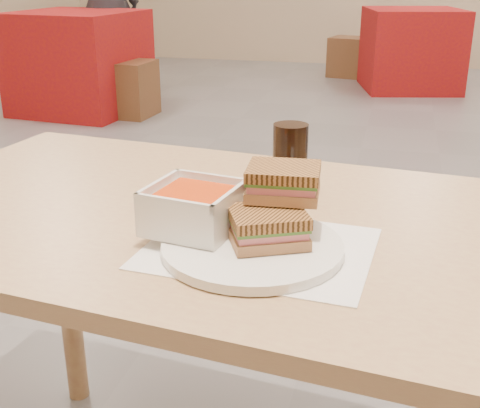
% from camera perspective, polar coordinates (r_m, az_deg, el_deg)
% --- Properties ---
extents(main_table, '(1.27, 0.82, 0.75)m').
position_cam_1_polar(main_table, '(1.10, -2.53, -6.27)').
color(main_table, tan).
rests_on(main_table, ground).
extents(tray_liner, '(0.34, 0.28, 0.00)m').
position_cam_1_polar(tray_liner, '(0.91, 1.79, -4.07)').
color(tray_liner, white).
rests_on(tray_liner, main_table).
extents(plate, '(0.26, 0.26, 0.01)m').
position_cam_1_polar(plate, '(0.90, 1.15, -3.99)').
color(plate, white).
rests_on(plate, tray_liner).
extents(soup_bowl, '(0.15, 0.15, 0.07)m').
position_cam_1_polar(soup_bowl, '(0.93, -4.26, -0.52)').
color(soup_bowl, white).
rests_on(soup_bowl, plate).
extents(panini_lower, '(0.13, 0.13, 0.05)m').
position_cam_1_polar(panini_lower, '(0.89, 2.58, -2.10)').
color(panini_lower, tan).
rests_on(panini_lower, plate).
extents(panini_upper, '(0.11, 0.10, 0.05)m').
position_cam_1_polar(panini_upper, '(0.92, 4.01, 2.07)').
color(panini_upper, tan).
rests_on(panini_upper, panini_lower).
extents(cola_glass, '(0.06, 0.06, 0.13)m').
position_cam_1_polar(cola_glass, '(1.10, 4.61, 3.97)').
color(cola_glass, black).
rests_on(cola_glass, main_table).
extents(bg_table_0, '(0.99, 0.99, 0.80)m').
position_cam_1_polar(bg_table_0, '(5.33, -14.54, 12.51)').
color(bg_table_0, '#99160D').
rests_on(bg_table_0, ground).
extents(bg_table_2, '(1.03, 1.03, 0.76)m').
position_cam_1_polar(bg_table_2, '(6.36, 15.46, 13.53)').
color(bg_table_2, '#99160D').
rests_on(bg_table_2, ground).
extents(bg_chair_0r, '(0.41, 0.41, 0.43)m').
position_cam_1_polar(bg_chair_0r, '(5.11, -10.25, 10.40)').
color(bg_chair_0r, brown).
rests_on(bg_chair_0r, ground).
extents(bg_chair_2l, '(0.44, 0.44, 0.42)m').
position_cam_1_polar(bg_chair_2l, '(7.00, 9.93, 13.19)').
color(bg_chair_2l, brown).
rests_on(bg_chair_2l, ground).
extents(patron_a, '(0.73, 0.70, 1.68)m').
position_cam_1_polar(patron_a, '(5.71, -12.16, 17.71)').
color(patron_a, black).
rests_on(patron_a, ground).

